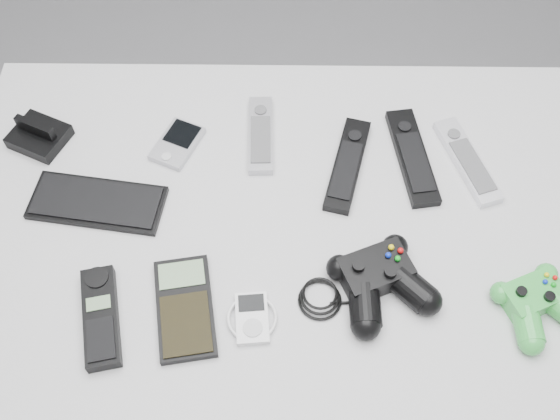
{
  "coord_description": "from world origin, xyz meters",
  "views": [
    {
      "loc": [
        0.02,
        -0.7,
        1.79
      ],
      "look_at": [
        0.01,
        -0.08,
        0.82
      ],
      "focal_mm": 42.0,
      "sensor_mm": 36.0,
      "label": 1
    }
  ],
  "objects_px": {
    "pda": "(177,143)",
    "mp3_player": "(252,318)",
    "desk": "(289,242)",
    "remote_black_b": "(412,156)",
    "pda_keyboard": "(97,202)",
    "controller_green": "(538,302)",
    "remote_silver_a": "(261,134)",
    "remote_silver_b": "(467,160)",
    "cordless_handset": "(101,317)",
    "controller_black": "(380,279)",
    "calculator": "(185,308)",
    "remote_black_a": "(348,164)"
  },
  "relations": [
    {
      "from": "pda",
      "to": "mp3_player",
      "type": "height_order",
      "value": "pda"
    },
    {
      "from": "desk",
      "to": "remote_black_b",
      "type": "height_order",
      "value": "remote_black_b"
    },
    {
      "from": "pda_keyboard",
      "to": "controller_green",
      "type": "relative_size",
      "value": 1.68
    },
    {
      "from": "remote_black_b",
      "to": "mp3_player",
      "type": "distance_m",
      "value": 0.44
    },
    {
      "from": "pda",
      "to": "remote_silver_a",
      "type": "relative_size",
      "value": 0.59
    },
    {
      "from": "remote_silver_b",
      "to": "remote_silver_a",
      "type": "bearing_deg",
      "value": 152.74
    },
    {
      "from": "cordless_handset",
      "to": "controller_black",
      "type": "height_order",
      "value": "controller_black"
    },
    {
      "from": "cordless_handset",
      "to": "calculator",
      "type": "bearing_deg",
      "value": -4.0
    },
    {
      "from": "mp3_player",
      "to": "controller_green",
      "type": "relative_size",
      "value": 0.61
    },
    {
      "from": "pda",
      "to": "calculator",
      "type": "height_order",
      "value": "same"
    },
    {
      "from": "calculator",
      "to": "pda",
      "type": "bearing_deg",
      "value": 87.87
    },
    {
      "from": "remote_black_a",
      "to": "pda",
      "type": "bearing_deg",
      "value": -174.16
    },
    {
      "from": "pda",
      "to": "calculator",
      "type": "relative_size",
      "value": 0.59
    },
    {
      "from": "mp3_player",
      "to": "controller_black",
      "type": "bearing_deg",
      "value": 11.91
    },
    {
      "from": "calculator",
      "to": "controller_green",
      "type": "bearing_deg",
      "value": -8.68
    },
    {
      "from": "controller_green",
      "to": "remote_black_a",
      "type": "bearing_deg",
      "value": 112.8
    },
    {
      "from": "calculator",
      "to": "controller_green",
      "type": "height_order",
      "value": "controller_green"
    },
    {
      "from": "remote_silver_b",
      "to": "remote_black_a",
      "type": "bearing_deg",
      "value": 164.29
    },
    {
      "from": "pda",
      "to": "controller_black",
      "type": "relative_size",
      "value": 0.39
    },
    {
      "from": "remote_silver_a",
      "to": "controller_black",
      "type": "xyz_separation_m",
      "value": [
        0.2,
        -0.31,
        0.02
      ]
    },
    {
      "from": "remote_silver_b",
      "to": "pda_keyboard",
      "type": "bearing_deg",
      "value": 169.62
    },
    {
      "from": "remote_black_a",
      "to": "calculator",
      "type": "xyz_separation_m",
      "value": [
        -0.28,
        -0.29,
        -0.0
      ]
    },
    {
      "from": "remote_silver_a",
      "to": "calculator",
      "type": "relative_size",
      "value": 1.01
    },
    {
      "from": "remote_black_b",
      "to": "desk",
      "type": "bearing_deg",
      "value": -156.69
    },
    {
      "from": "remote_black_b",
      "to": "remote_silver_b",
      "type": "height_order",
      "value": "same"
    },
    {
      "from": "desk",
      "to": "cordless_handset",
      "type": "height_order",
      "value": "cordless_handset"
    },
    {
      "from": "calculator",
      "to": "controller_black",
      "type": "relative_size",
      "value": 0.66
    },
    {
      "from": "pda",
      "to": "remote_silver_a",
      "type": "xyz_separation_m",
      "value": [
        0.16,
        0.02,
        0.0
      ]
    },
    {
      "from": "remote_silver_a",
      "to": "remote_black_a",
      "type": "height_order",
      "value": "remote_black_a"
    },
    {
      "from": "remote_silver_b",
      "to": "controller_black",
      "type": "xyz_separation_m",
      "value": [
        -0.18,
        -0.26,
        0.02
      ]
    },
    {
      "from": "pda_keyboard",
      "to": "remote_silver_a",
      "type": "bearing_deg",
      "value": 36.57
    },
    {
      "from": "desk",
      "to": "calculator",
      "type": "distance_m",
      "value": 0.25
    },
    {
      "from": "controller_black",
      "to": "controller_green",
      "type": "relative_size",
      "value": 1.9
    },
    {
      "from": "mp3_player",
      "to": "controller_black",
      "type": "distance_m",
      "value": 0.22
    },
    {
      "from": "mp3_player",
      "to": "remote_black_b",
      "type": "bearing_deg",
      "value": 43.58
    },
    {
      "from": "desk",
      "to": "mp3_player",
      "type": "height_order",
      "value": "mp3_player"
    },
    {
      "from": "remote_silver_b",
      "to": "mp3_player",
      "type": "bearing_deg",
      "value": -159.52
    },
    {
      "from": "remote_silver_a",
      "to": "remote_black_a",
      "type": "xyz_separation_m",
      "value": [
        0.16,
        -0.07,
        0.0
      ]
    },
    {
      "from": "pda",
      "to": "controller_green",
      "type": "height_order",
      "value": "controller_green"
    },
    {
      "from": "pda",
      "to": "remote_silver_b",
      "type": "distance_m",
      "value": 0.55
    },
    {
      "from": "remote_black_b",
      "to": "controller_green",
      "type": "bearing_deg",
      "value": -69.02
    },
    {
      "from": "pda",
      "to": "controller_black",
      "type": "xyz_separation_m",
      "value": [
        0.36,
        -0.29,
        0.02
      ]
    },
    {
      "from": "remote_black_b",
      "to": "controller_black",
      "type": "distance_m",
      "value": 0.28
    },
    {
      "from": "desk",
      "to": "controller_black",
      "type": "distance_m",
      "value": 0.21
    },
    {
      "from": "desk",
      "to": "controller_green",
      "type": "bearing_deg",
      "value": -21.61
    },
    {
      "from": "pda_keyboard",
      "to": "remote_black_b",
      "type": "bearing_deg",
      "value": 18.64
    },
    {
      "from": "remote_silver_b",
      "to": "desk",
      "type": "bearing_deg",
      "value": -176.59
    },
    {
      "from": "pda_keyboard",
      "to": "mp3_player",
      "type": "relative_size",
      "value": 2.74
    },
    {
      "from": "pda_keyboard",
      "to": "controller_black",
      "type": "distance_m",
      "value": 0.52
    },
    {
      "from": "remote_black_b",
      "to": "calculator",
      "type": "relative_size",
      "value": 1.23
    }
  ]
}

